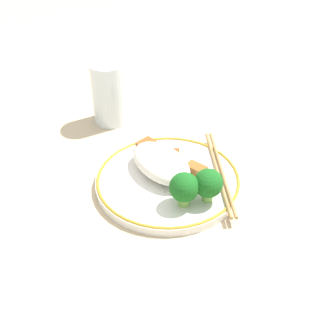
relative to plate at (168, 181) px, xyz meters
The scene contains 11 objects.
ground_plane 0.01m from the plate, ahead, with size 3.00×3.00×0.00m, color #C6B28E.
plate is the anchor object (origin of this frame).
rice_mound 0.03m from the plate, 13.38° to the left, with size 0.12×0.07×0.04m.
broccoli_back_left 0.07m from the plate, 165.90° to the left, with size 0.04×0.04×0.05m.
broccoli_back_center 0.08m from the plate, 166.46° to the right, with size 0.04×0.04×0.05m.
meat_near_front 0.05m from the plate, 105.82° to the right, with size 0.04×0.03×0.01m.
meat_near_left 0.09m from the plate, 11.07° to the right, with size 0.03×0.03×0.01m.
meat_near_right 0.05m from the plate, ahead, with size 0.03×0.03×0.01m.
meat_near_back 0.05m from the plate, 41.75° to the right, with size 0.03×0.03×0.01m.
chopsticks 0.08m from the plate, 115.98° to the right, with size 0.19×0.11×0.01m.
drinking_glass 0.22m from the plate, ahead, with size 0.06×0.06×0.11m.
Camera 1 is at (-0.45, 0.32, 0.46)m, focal length 50.00 mm.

